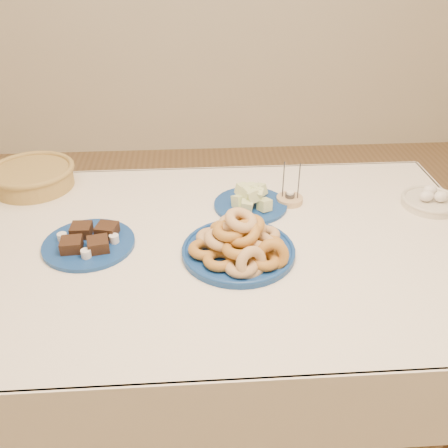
{
  "coord_description": "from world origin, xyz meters",
  "views": [
    {
      "loc": [
        -0.08,
        -1.31,
        1.63
      ],
      "look_at": [
        0.0,
        -0.05,
        0.85
      ],
      "focal_mm": 40.0,
      "sensor_mm": 36.0,
      "label": 1
    }
  ],
  "objects": [
    {
      "name": "wicker_basket",
      "position": [
        -0.69,
        0.43,
        0.79
      ],
      "size": [
        0.41,
        0.41,
        0.08
      ],
      "rotation": [
        0.0,
        0.0,
        0.37
      ],
      "color": "olive",
      "rests_on": "dining_table"
    },
    {
      "name": "brownie_plate",
      "position": [
        -0.42,
        0.01,
        0.77
      ],
      "size": [
        0.31,
        0.31,
        0.05
      ],
      "rotation": [
        0.0,
        0.0,
        0.09
      ],
      "color": "navy",
      "rests_on": "dining_table"
    },
    {
      "name": "dining_table",
      "position": [
        0.0,
        0.0,
        0.64
      ],
      "size": [
        1.71,
        1.11,
        0.75
      ],
      "color": "brown",
      "rests_on": "ground"
    },
    {
      "name": "egg_bowl",
      "position": [
        0.75,
        0.19,
        0.77
      ],
      "size": [
        0.22,
        0.22,
        0.07
      ],
      "rotation": [
        0.0,
        0.0,
        0.09
      ],
      "color": "beige",
      "rests_on": "dining_table"
    },
    {
      "name": "ground",
      "position": [
        0.0,
        0.0,
        0.0
      ],
      "size": [
        5.0,
        5.0,
        0.0
      ],
      "primitive_type": "plane",
      "color": "brown",
      "rests_on": "ground"
    },
    {
      "name": "donut_platter",
      "position": [
        0.05,
        -0.07,
        0.79
      ],
      "size": [
        0.45,
        0.45,
        0.16
      ],
      "rotation": [
        0.0,
        0.0,
        0.36
      ],
      "color": "navy",
      "rests_on": "dining_table"
    },
    {
      "name": "candle_holder",
      "position": [
        0.26,
        0.24,
        0.76
      ],
      "size": [
        0.12,
        0.12,
        0.16
      ],
      "rotation": [
        0.0,
        0.0,
        -0.29
      ],
      "color": "tan",
      "rests_on": "dining_table"
    },
    {
      "name": "melon_plate",
      "position": [
        0.11,
        0.22,
        0.78
      ],
      "size": [
        0.31,
        0.31,
        0.09
      ],
      "rotation": [
        0.0,
        0.0,
        0.23
      ],
      "color": "navy",
      "rests_on": "dining_table"
    }
  ]
}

